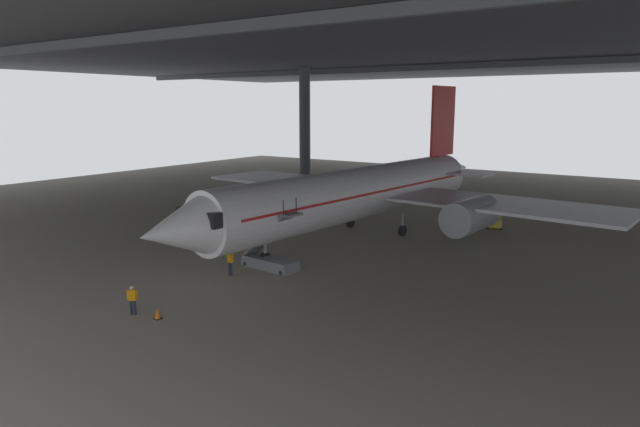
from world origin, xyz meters
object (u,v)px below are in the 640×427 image
(boarding_stairs, at_px, (271,257))
(baggage_tug, at_px, (495,222))
(airplane_main, at_px, (360,193))
(traffic_cone_orange, at_px, (157,313))
(crew_worker_near_nose, at_px, (132,298))
(crew_worker_by_stairs, at_px, (230,260))

(boarding_stairs, height_order, baggage_tug, boarding_stairs)
(airplane_main, relative_size, traffic_cone_orange, 67.62)
(crew_worker_near_nose, xyz_separation_m, crew_worker_by_stairs, (-0.53, 7.84, 0.09))
(crew_worker_near_nose, distance_m, baggage_tug, 32.64)
(crew_worker_by_stairs, distance_m, baggage_tug, 25.41)
(airplane_main, xyz_separation_m, baggage_tug, (8.27, 9.59, -3.12))
(crew_worker_near_nose, height_order, baggage_tug, crew_worker_near_nose)
(baggage_tug, bearing_deg, crew_worker_by_stairs, -112.52)
(airplane_main, xyz_separation_m, boarding_stairs, (-0.34, -11.20, -2.90))
(crew_worker_by_stairs, distance_m, traffic_cone_orange, 7.81)
(airplane_main, bearing_deg, baggage_tug, 49.22)
(crew_worker_near_nose, height_order, crew_worker_by_stairs, crew_worker_by_stairs)
(baggage_tug, bearing_deg, boarding_stairs, -112.50)
(airplane_main, distance_m, crew_worker_near_nose, 21.92)
(crew_worker_near_nose, relative_size, traffic_cone_orange, 2.62)
(crew_worker_near_nose, relative_size, baggage_tug, 0.64)
(boarding_stairs, bearing_deg, traffic_cone_orange, -84.99)
(airplane_main, bearing_deg, crew_worker_by_stairs, -96.02)
(boarding_stairs, xyz_separation_m, baggage_tug, (8.61, 20.79, -0.22))
(traffic_cone_orange, height_order, baggage_tug, baggage_tug)
(boarding_stairs, distance_m, traffic_cone_orange, 10.24)
(airplane_main, relative_size, crew_worker_near_nose, 25.86)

